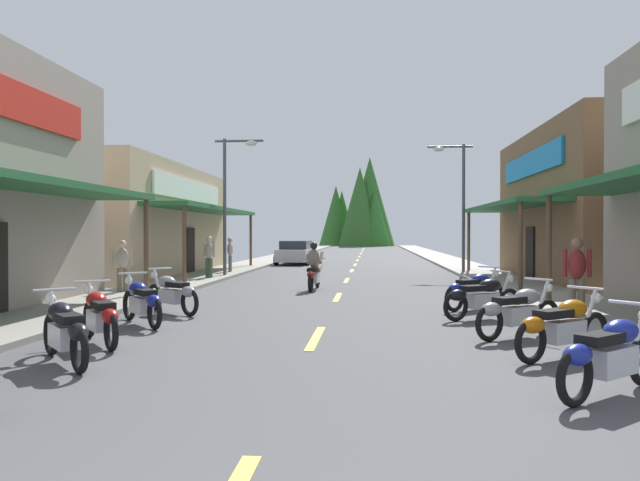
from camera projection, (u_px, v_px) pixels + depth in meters
name	position (u px, v px, depth m)	size (l,w,h in m)	color
ground	(356.00, 264.00, 36.43)	(9.44, 99.62, 0.10)	#4C4C4F
sidewalk_left	(260.00, 262.00, 36.94)	(2.41, 99.62, 0.12)	gray
sidewalk_right	(454.00, 263.00, 35.91)	(2.41, 99.62, 0.12)	#9E9991
centerline_dashes	(358.00, 260.00, 41.41)	(0.16, 76.73, 0.01)	#E0C64C
storefront_left_far	(114.00, 221.00, 26.95)	(8.89, 13.16, 4.83)	tan
storefront_right_far	(636.00, 206.00, 22.76)	(9.61, 11.39, 5.81)	brown
streetlamp_left	(232.00, 186.00, 24.80)	(2.03, 0.30, 5.78)	#474C51
streetlamp_right	(457.00, 189.00, 27.08)	(2.03, 0.30, 5.88)	#474C51
motorcycle_parked_right_0	(610.00, 353.00, 6.78)	(1.68, 1.48, 1.04)	black
motorcycle_parked_right_1	(563.00, 326.00, 8.82)	(1.77, 1.37, 1.04)	black
motorcycle_parked_right_2	(518.00, 310.00, 10.56)	(1.79, 1.35, 1.04)	black
motorcycle_parked_right_3	(482.00, 297.00, 12.85)	(1.86, 1.23, 1.04)	black
motorcycle_parked_right_4	(474.00, 290.00, 14.46)	(1.67, 1.49, 1.04)	black
motorcycle_parked_left_1	(65.00, 330.00, 8.42)	(1.51, 1.65, 1.04)	black
motorcycle_parked_left_2	(100.00, 315.00, 9.93)	(1.40, 1.74, 1.04)	black
motorcycle_parked_left_3	(142.00, 301.00, 12.04)	(1.47, 1.69, 1.04)	black
motorcycle_parked_left_4	(172.00, 292.00, 13.76)	(1.71, 1.44, 1.04)	black
rider_cruising_lead	(314.00, 270.00, 19.39)	(0.60, 2.14, 1.57)	black
pedestrian_by_shop	(230.00, 253.00, 26.98)	(0.31, 0.56, 1.66)	#726659
pedestrian_browsing	(577.00, 272.00, 12.60)	(0.57, 0.30, 1.76)	#726659
pedestrian_waiting	(122.00, 263.00, 17.75)	(0.55, 0.36, 1.65)	#726659
pedestrian_strolling	(209.00, 255.00, 23.37)	(0.54, 0.38, 1.74)	#3F593F
parked_car_curbside	(296.00, 253.00, 35.72)	(2.24, 4.38, 1.40)	silver
treeline_backdrop	(360.00, 208.00, 87.24)	(11.21, 9.72, 12.97)	#2C5B23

